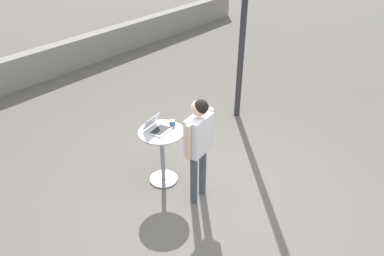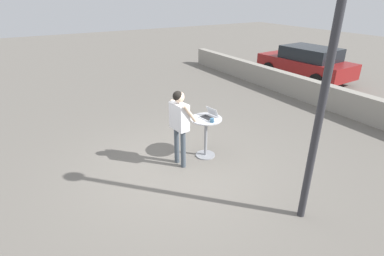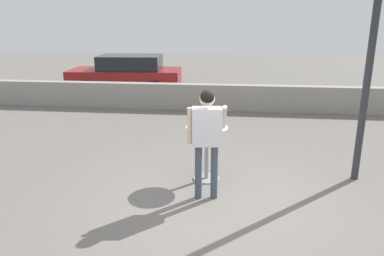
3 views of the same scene
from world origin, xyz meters
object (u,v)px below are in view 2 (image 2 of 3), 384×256
(laptop, at_px, (209,116))
(street_lamp, at_px, (329,69))
(parked_car_near_street, at_px, (306,63))
(cafe_table, at_px, (206,131))
(standing_person, at_px, (179,119))
(coffee_mug, at_px, (212,120))

(laptop, relative_size, street_lamp, 0.10)
(street_lamp, bearing_deg, parked_car_near_street, 130.48)
(cafe_table, relative_size, standing_person, 0.55)
(standing_person, bearing_deg, coffee_mug, 74.23)
(coffee_mug, bearing_deg, cafe_table, 178.53)
(laptop, xyz_separation_m, parked_car_near_street, (-3.50, 7.39, -0.28))
(cafe_table, distance_m, street_lamp, 3.26)
(parked_car_near_street, relative_size, street_lamp, 1.05)
(laptop, relative_size, coffee_mug, 3.15)
(cafe_table, xyz_separation_m, coffee_mug, (0.24, -0.01, 0.36))
(standing_person, xyz_separation_m, street_lamp, (2.55, 1.01, 1.47))
(cafe_table, height_order, coffee_mug, coffee_mug)
(laptop, distance_m, street_lamp, 3.05)
(coffee_mug, height_order, street_lamp, street_lamp)
(cafe_table, bearing_deg, street_lamp, 6.75)
(standing_person, bearing_deg, cafe_table, 93.79)
(coffee_mug, relative_size, standing_person, 0.07)
(coffee_mug, xyz_separation_m, street_lamp, (2.35, 0.31, 1.58))
(cafe_table, xyz_separation_m, parked_car_near_street, (-3.51, 7.46, 0.09))
(standing_person, relative_size, parked_car_near_street, 0.42)
(standing_person, bearing_deg, laptop, 94.13)
(cafe_table, height_order, street_lamp, street_lamp)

